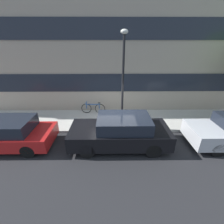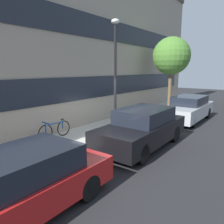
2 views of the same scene
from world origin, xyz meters
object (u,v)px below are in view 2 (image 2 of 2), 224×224
bicycle (55,129)px  parked_car_red (18,185)px  parked_car_black (143,128)px  lamp_post (115,66)px  street_tree (171,56)px  parked_car_silver (189,108)px

bicycle → parked_car_red: bearing=45.9°
parked_car_black → lamp_post: 2.66m
parked_car_black → parked_car_red: bearing=0.0°
parked_car_red → street_tree: 12.47m
parked_car_black → bicycle: parked_car_black is taller
parked_car_red → street_tree: (11.95, 1.80, 3.06)m
parked_car_silver → street_tree: (1.57, 1.80, 3.02)m
lamp_post → bicycle: bearing=133.2°
lamp_post → parked_car_black: bearing=-96.4°
lamp_post → parked_car_silver: bearing=-14.8°
parked_car_red → lamp_post: bearing=-164.9°
parked_car_red → street_tree: size_ratio=0.85×
parked_car_red → parked_car_black: size_ratio=0.95×
parked_car_red → parked_car_silver: 10.39m
parked_car_silver → street_tree: 3.85m
street_tree → lamp_post: bearing=-176.5°
parked_car_black → bicycle: bearing=-64.3°
lamp_post → street_tree: bearing=3.5°
bicycle → street_tree: bearing=173.9°
parked_car_red → bicycle: bearing=-137.3°
parked_car_black → lamp_post: bearing=-96.4°
bicycle → street_tree: size_ratio=0.31×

